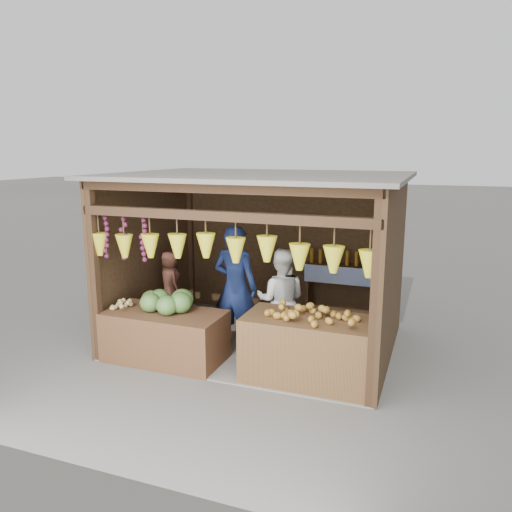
{
  "coord_description": "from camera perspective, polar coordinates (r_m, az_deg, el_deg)",
  "views": [
    {
      "loc": [
        2.57,
        -7.02,
        2.99
      ],
      "look_at": [
        -0.01,
        -0.1,
        1.43
      ],
      "focal_mm": 35.0,
      "sensor_mm": 36.0,
      "label": 1
    }
  ],
  "objects": [
    {
      "name": "stool",
      "position": [
        8.71,
        -9.65,
        -7.2
      ],
      "size": [
        0.34,
        0.34,
        0.32
      ],
      "primitive_type": "cube",
      "color": "black",
      "rests_on": "ground"
    },
    {
      "name": "counter_right",
      "position": [
        6.66,
        6.18,
        -10.64
      ],
      "size": [
        1.72,
        0.85,
        0.88
      ],
      "primitive_type": "cube",
      "color": "#482C18",
      "rests_on": "ground"
    },
    {
      "name": "counter_left",
      "position": [
        7.43,
        -10.34,
        -8.98
      ],
      "size": [
        1.71,
        0.85,
        0.73
      ],
      "primitive_type": "cube",
      "color": "#4C2C19",
      "rests_on": "ground"
    },
    {
      "name": "woman_standing",
      "position": [
        7.54,
        2.89,
        -5.04
      ],
      "size": [
        0.85,
        0.71,
        1.58
      ],
      "primitive_type": "imported",
      "rotation": [
        0.0,
        0.0,
        3.3
      ],
      "color": "white",
      "rests_on": "ground"
    },
    {
      "name": "back_shelf",
      "position": [
        8.7,
        9.79,
        -2.31
      ],
      "size": [
        1.25,
        0.32,
        1.32
      ],
      "color": "#382314",
      "rests_on": "ground"
    },
    {
      "name": "man_standing",
      "position": [
        7.61,
        -2.37,
        -3.55
      ],
      "size": [
        0.72,
        0.49,
        1.92
      ],
      "primitive_type": "imported",
      "rotation": [
        0.0,
        0.0,
        3.09
      ],
      "color": "#121D44",
      "rests_on": "ground"
    },
    {
      "name": "melon_pile",
      "position": [
        7.32,
        -10.42,
        -4.98
      ],
      "size": [
        1.0,
        0.5,
        0.32
      ],
      "primitive_type": null,
      "color": "#1D4C14",
      "rests_on": "counter_left"
    },
    {
      "name": "mango_pile",
      "position": [
        6.4,
        6.49,
        -6.35
      ],
      "size": [
        1.4,
        0.64,
        0.22
      ],
      "primitive_type": null,
      "color": "#CE481B",
      "rests_on": "counter_right"
    },
    {
      "name": "ground",
      "position": [
        8.05,
        0.33,
        -9.85
      ],
      "size": [
        80.0,
        80.0,
        0.0
      ],
      "primitive_type": "plane",
      "color": "#514F49",
      "rests_on": "ground"
    },
    {
      "name": "vendor_seated",
      "position": [
        8.51,
        -9.81,
        -2.87
      ],
      "size": [
        0.61,
        0.58,
        1.05
      ],
      "primitive_type": "imported",
      "rotation": [
        0.0,
        0.0,
        2.49
      ],
      "color": "#572E22",
      "rests_on": "stool"
    },
    {
      "name": "stall_structure",
      "position": [
        7.56,
        -0.01,
        1.86
      ],
      "size": [
        4.3,
        3.3,
        2.66
      ],
      "color": "slate",
      "rests_on": "ground"
    },
    {
      "name": "tanfruit_pile",
      "position": [
        7.6,
        -15.12,
        -5.32
      ],
      "size": [
        0.34,
        0.4,
        0.13
      ],
      "primitive_type": null,
      "color": "#A99E4E",
      "rests_on": "counter_left"
    }
  ]
}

